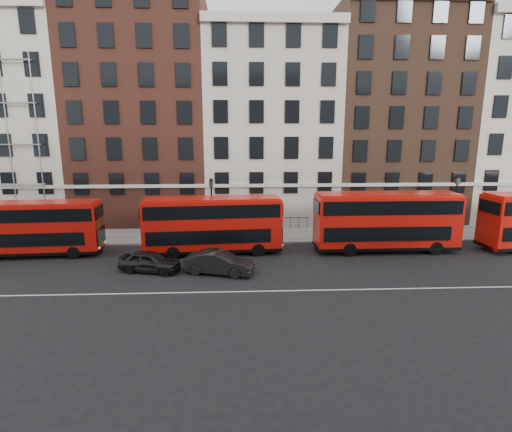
{
  "coord_description": "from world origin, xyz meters",
  "views": [
    {
      "loc": [
        -3.32,
        -23.86,
        9.27
      ],
      "look_at": [
        -2.01,
        5.0,
        3.0
      ],
      "focal_mm": 28.0,
      "sensor_mm": 36.0,
      "label": 1
    }
  ],
  "objects_px": {
    "bus_a": "(32,227)",
    "car_front": "(219,263)",
    "bus_b": "(212,224)",
    "car_rear": "(150,261)",
    "bus_c": "(386,220)"
  },
  "relations": [
    {
      "from": "car_rear",
      "to": "bus_a",
      "type": "bearing_deg",
      "value": 81.54
    },
    {
      "from": "bus_a",
      "to": "car_front",
      "type": "relative_size",
      "value": 2.19
    },
    {
      "from": "bus_c",
      "to": "bus_b",
      "type": "bearing_deg",
      "value": 179.54
    },
    {
      "from": "bus_a",
      "to": "car_rear",
      "type": "height_order",
      "value": "bus_a"
    },
    {
      "from": "bus_b",
      "to": "car_rear",
      "type": "xyz_separation_m",
      "value": [
        -3.94,
        -3.79,
        -1.62
      ]
    },
    {
      "from": "bus_a",
      "to": "bus_b",
      "type": "xyz_separation_m",
      "value": [
        13.33,
        -0.0,
        0.12
      ]
    },
    {
      "from": "bus_a",
      "to": "car_front",
      "type": "height_order",
      "value": "bus_a"
    },
    {
      "from": "bus_a",
      "to": "bus_b",
      "type": "distance_m",
      "value": 13.33
    },
    {
      "from": "bus_a",
      "to": "car_front",
      "type": "xyz_separation_m",
      "value": [
        13.99,
        -4.4,
        -1.46
      ]
    },
    {
      "from": "bus_c",
      "to": "car_rear",
      "type": "distance_m",
      "value": 17.72
    },
    {
      "from": "bus_a",
      "to": "car_rear",
      "type": "bearing_deg",
      "value": -25.39
    },
    {
      "from": "bus_a",
      "to": "bus_b",
      "type": "relative_size",
      "value": 0.95
    },
    {
      "from": "bus_c",
      "to": "car_rear",
      "type": "xyz_separation_m",
      "value": [
        -17.22,
        -3.79,
        -1.76
      ]
    },
    {
      "from": "bus_a",
      "to": "bus_c",
      "type": "height_order",
      "value": "bus_c"
    },
    {
      "from": "bus_a",
      "to": "bus_c",
      "type": "distance_m",
      "value": 26.61
    }
  ]
}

